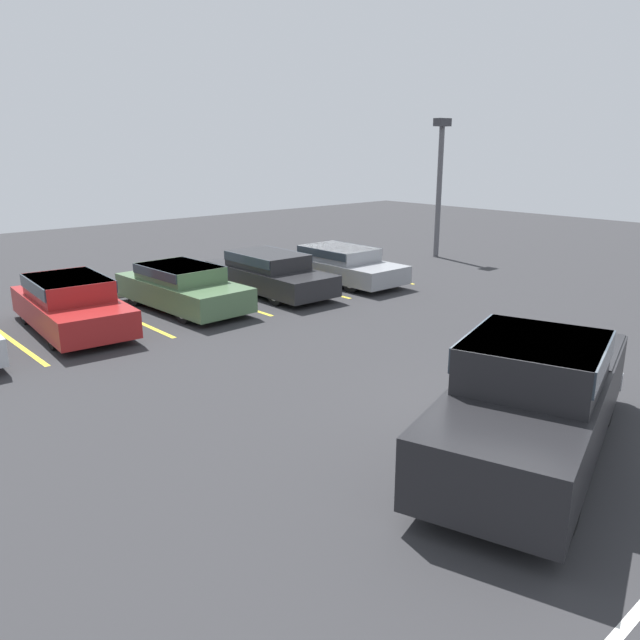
{
  "coord_description": "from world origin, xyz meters",
  "views": [
    {
      "loc": [
        -8.54,
        -4.83,
        4.45
      ],
      "look_at": [
        -0.39,
        4.25,
        1.0
      ],
      "focal_mm": 35.0,
      "sensor_mm": 36.0,
      "label": 1
    }
  ],
  "objects_px": {
    "pickup_truck": "(535,395)",
    "parked_sedan_e": "(340,263)",
    "light_post": "(440,176)",
    "wheel_stop_curb": "(132,293)",
    "parked_sedan_b": "(71,302)",
    "parked_sedan_d": "(269,272)",
    "parked_sedan_c": "(182,286)"
  },
  "relations": [
    {
      "from": "pickup_truck",
      "to": "parked_sedan_e",
      "type": "distance_m",
      "value": 12.27
    },
    {
      "from": "light_post",
      "to": "parked_sedan_e",
      "type": "bearing_deg",
      "value": -172.03
    },
    {
      "from": "pickup_truck",
      "to": "wheel_stop_curb",
      "type": "bearing_deg",
      "value": 71.64
    },
    {
      "from": "parked_sedan_b",
      "to": "light_post",
      "type": "height_order",
      "value": "light_post"
    },
    {
      "from": "wheel_stop_curb",
      "to": "parked_sedan_d",
      "type": "bearing_deg",
      "value": -38.27
    },
    {
      "from": "light_post",
      "to": "parked_sedan_c",
      "type": "bearing_deg",
      "value": -177.65
    },
    {
      "from": "pickup_truck",
      "to": "parked_sedan_d",
      "type": "xyz_separation_m",
      "value": [
        3.45,
        10.88,
        -0.26
      ]
    },
    {
      "from": "parked_sedan_c",
      "to": "light_post",
      "type": "distance_m",
      "value": 12.26
    },
    {
      "from": "wheel_stop_curb",
      "to": "pickup_truck",
      "type": "bearing_deg",
      "value": -90.69
    },
    {
      "from": "parked_sedan_b",
      "to": "wheel_stop_curb",
      "type": "relative_size",
      "value": 2.45
    },
    {
      "from": "pickup_truck",
      "to": "parked_sedan_d",
      "type": "relative_size",
      "value": 1.28
    },
    {
      "from": "parked_sedan_b",
      "to": "pickup_truck",
      "type": "bearing_deg",
      "value": 18.05
    },
    {
      "from": "parked_sedan_d",
      "to": "light_post",
      "type": "height_order",
      "value": "light_post"
    },
    {
      "from": "light_post",
      "to": "wheel_stop_curb",
      "type": "height_order",
      "value": "light_post"
    },
    {
      "from": "pickup_truck",
      "to": "light_post",
      "type": "height_order",
      "value": "light_post"
    },
    {
      "from": "pickup_truck",
      "to": "parked_sedan_b",
      "type": "xyz_separation_m",
      "value": [
        -2.61,
        10.97,
        -0.22
      ]
    },
    {
      "from": "parked_sedan_b",
      "to": "parked_sedan_d",
      "type": "xyz_separation_m",
      "value": [
        6.06,
        -0.09,
        -0.03
      ]
    },
    {
      "from": "parked_sedan_e",
      "to": "wheel_stop_curb",
      "type": "height_order",
      "value": "parked_sedan_e"
    },
    {
      "from": "light_post",
      "to": "wheel_stop_curb",
      "type": "distance_m",
      "value": 12.85
    },
    {
      "from": "wheel_stop_curb",
      "to": "parked_sedan_c",
      "type": "bearing_deg",
      "value": -82.88
    },
    {
      "from": "light_post",
      "to": "wheel_stop_curb",
      "type": "relative_size",
      "value": 2.88
    },
    {
      "from": "parked_sedan_c",
      "to": "light_post",
      "type": "height_order",
      "value": "light_post"
    },
    {
      "from": "wheel_stop_curb",
      "to": "parked_sedan_b",
      "type": "bearing_deg",
      "value": -137.97
    },
    {
      "from": "parked_sedan_b",
      "to": "wheel_stop_curb",
      "type": "distance_m",
      "value": 3.79
    },
    {
      "from": "parked_sedan_d",
      "to": "parked_sedan_e",
      "type": "xyz_separation_m",
      "value": [
        2.75,
        -0.3,
        -0.03
      ]
    },
    {
      "from": "pickup_truck",
      "to": "light_post",
      "type": "xyz_separation_m",
      "value": [
        12.45,
        11.46,
        2.31
      ]
    },
    {
      "from": "pickup_truck",
      "to": "parked_sedan_e",
      "type": "xyz_separation_m",
      "value": [
        6.19,
        10.59,
        -0.29
      ]
    },
    {
      "from": "wheel_stop_curb",
      "to": "parked_sedan_e",
      "type": "bearing_deg",
      "value": -25.58
    },
    {
      "from": "parked_sedan_b",
      "to": "parked_sedan_d",
      "type": "relative_size",
      "value": 0.98
    },
    {
      "from": "pickup_truck",
      "to": "light_post",
      "type": "relative_size",
      "value": 1.11
    },
    {
      "from": "parked_sedan_b",
      "to": "parked_sedan_c",
      "type": "distance_m",
      "value": 3.09
    },
    {
      "from": "parked_sedan_b",
      "to": "light_post",
      "type": "relative_size",
      "value": 0.85
    }
  ]
}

